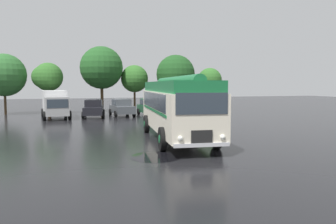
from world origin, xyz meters
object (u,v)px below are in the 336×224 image
car_near_left (94,108)px  car_mid_left (122,107)px  car_far_right (174,106)px  car_mid_right (150,107)px  box_van (55,103)px  vintage_bus (176,105)px

car_near_left → car_mid_left: (2.72, 0.53, 0.00)m
car_near_left → car_far_right: size_ratio=1.01×
car_mid_right → car_far_right: size_ratio=0.98×
car_mid_left → box_van: (-6.14, -0.17, 0.52)m
car_mid_right → box_van: size_ratio=0.72×
car_near_left → car_far_right: (8.07, 0.30, 0.00)m
car_mid_left → car_far_right: same height
car_far_right → box_van: 11.51m
car_mid_right → car_near_left: bearing=-178.5°
vintage_bus → box_van: (-6.85, 14.41, -0.53)m
vintage_bus → car_mid_right: size_ratio=2.42×
car_near_left → car_mid_left: same height
car_mid_left → car_near_left: bearing=-168.9°
vintage_bus → car_mid_left: 14.64m
car_near_left → car_far_right: bearing=2.2°
vintage_bus → car_mid_left: (-0.71, 14.59, -1.05)m
vintage_bus → car_mid_right: bearing=81.7°
car_mid_left → vintage_bus: bearing=-87.2°
car_mid_left → box_van: size_ratio=0.73×
car_near_left → box_van: bearing=174.0°
car_mid_left → car_far_right: (5.36, -0.23, 0.00)m
car_mid_right → vintage_bus: bearing=-98.3°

